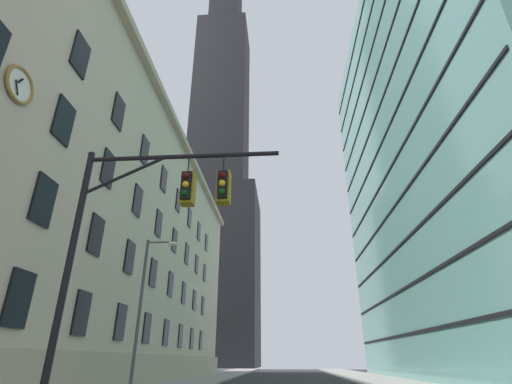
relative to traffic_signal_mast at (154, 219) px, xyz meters
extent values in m
cube|color=#BCAF93|center=(-14.23, 20.36, 6.36)|extent=(15.00, 60.06, 23.89)
cube|color=tan|center=(-6.48, 20.36, 17.60)|extent=(0.70, 60.06, 0.60)
cube|color=tan|center=(-6.58, 20.36, -4.48)|extent=(0.50, 60.06, 2.20)
cube|color=black|center=(-6.68, 4.33, -1.58)|extent=(0.14, 1.40, 2.20)
cube|color=black|center=(-6.68, 9.33, -1.58)|extent=(0.14, 1.40, 2.20)
cube|color=black|center=(-6.68, 14.33, -1.58)|extent=(0.14, 1.40, 2.20)
cube|color=black|center=(-6.68, 19.33, -1.58)|extent=(0.14, 1.40, 2.20)
cube|color=black|center=(-6.68, 24.33, -1.58)|extent=(0.14, 1.40, 2.20)
cube|color=black|center=(-6.68, 29.33, -1.58)|extent=(0.14, 1.40, 2.20)
cube|color=black|center=(-6.68, 34.33, -1.58)|extent=(0.14, 1.40, 2.20)
cube|color=black|center=(-6.68, 39.33, -1.58)|extent=(0.14, 1.40, 2.20)
cube|color=black|center=(-6.68, 4.33, 2.62)|extent=(0.14, 1.40, 2.20)
cube|color=black|center=(-6.68, 9.33, 2.62)|extent=(0.14, 1.40, 2.20)
cube|color=black|center=(-6.68, 14.33, 2.62)|extent=(0.14, 1.40, 2.20)
cube|color=black|center=(-6.68, 19.33, 2.62)|extent=(0.14, 1.40, 2.20)
cube|color=black|center=(-6.68, 24.33, 2.62)|extent=(0.14, 1.40, 2.20)
cube|color=black|center=(-6.68, 29.33, 2.62)|extent=(0.14, 1.40, 2.20)
cube|color=black|center=(-6.68, 34.33, 2.62)|extent=(0.14, 1.40, 2.20)
cube|color=black|center=(-6.68, 39.33, 2.62)|extent=(0.14, 1.40, 2.20)
cube|color=black|center=(-6.68, 4.33, 6.82)|extent=(0.14, 1.40, 2.20)
cube|color=black|center=(-6.68, 9.33, 6.82)|extent=(0.14, 1.40, 2.20)
cube|color=black|center=(-6.68, 14.33, 6.82)|extent=(0.14, 1.40, 2.20)
cube|color=black|center=(-6.68, 19.33, 6.82)|extent=(0.14, 1.40, 2.20)
cube|color=black|center=(-6.68, 24.33, 6.82)|extent=(0.14, 1.40, 2.20)
cube|color=black|center=(-6.68, 29.33, 6.82)|extent=(0.14, 1.40, 2.20)
cube|color=black|center=(-6.68, 34.33, 6.82)|extent=(0.14, 1.40, 2.20)
cube|color=black|center=(-6.68, 39.33, 6.82)|extent=(0.14, 1.40, 2.20)
cube|color=black|center=(-6.68, 4.33, 11.02)|extent=(0.14, 1.40, 2.20)
cube|color=black|center=(-6.68, 9.33, 11.02)|extent=(0.14, 1.40, 2.20)
cube|color=black|center=(-6.68, 14.33, 11.02)|extent=(0.14, 1.40, 2.20)
cube|color=black|center=(-6.68, 19.33, 11.02)|extent=(0.14, 1.40, 2.20)
cube|color=black|center=(-6.68, 24.33, 11.02)|extent=(0.14, 1.40, 2.20)
cube|color=black|center=(-6.68, 29.33, 11.02)|extent=(0.14, 1.40, 2.20)
cube|color=black|center=(-6.68, 34.33, 11.02)|extent=(0.14, 1.40, 2.20)
cube|color=black|center=(-6.68, 39.33, 11.02)|extent=(0.14, 1.40, 2.20)
torus|color=olive|center=(-6.61, 1.16, 6.32)|extent=(0.14, 1.59, 1.59)
cylinder|color=silver|center=(-6.65, 1.16, 6.32)|extent=(0.05, 1.37, 1.37)
cube|color=black|center=(-6.58, 1.07, 6.48)|extent=(0.03, 0.27, 0.39)
cube|color=black|center=(-6.58, 1.00, 6.08)|extent=(0.03, 0.37, 0.55)
cube|color=black|center=(-15.75, 94.78, 18.18)|extent=(25.14, 25.14, 47.52)
cube|color=black|center=(-15.75, 94.78, 76.50)|extent=(17.60, 17.60, 69.12)
cube|color=slate|center=(24.02, 26.81, 17.92)|extent=(17.51, 45.23, 47.00)
cube|color=black|center=(15.23, 26.81, -1.58)|extent=(0.12, 44.23, 0.24)
cube|color=black|center=(15.23, 26.81, 2.42)|extent=(0.12, 44.23, 0.24)
cube|color=black|center=(15.23, 26.81, 6.42)|extent=(0.12, 44.23, 0.24)
cube|color=black|center=(15.23, 26.81, 10.42)|extent=(0.12, 44.23, 0.24)
cube|color=black|center=(15.23, 26.81, 14.42)|extent=(0.12, 44.23, 0.24)
cube|color=black|center=(15.23, 26.81, 18.42)|extent=(0.12, 44.23, 0.24)
cube|color=black|center=(15.23, 26.81, 22.42)|extent=(0.12, 44.23, 0.24)
cube|color=black|center=(15.23, 26.81, 26.42)|extent=(0.12, 44.23, 0.24)
cube|color=black|center=(15.23, 26.81, 30.42)|extent=(0.12, 44.23, 0.24)
cube|color=black|center=(15.23, 26.81, 34.42)|extent=(0.12, 44.23, 0.24)
cube|color=black|center=(15.23, 26.81, 38.42)|extent=(0.12, 44.23, 0.24)
cylinder|color=black|center=(-2.29, -0.05, -1.57)|extent=(0.20, 0.20, 7.73)
cylinder|color=black|center=(0.72, -0.05, 2.04)|extent=(6.01, 0.14, 0.14)
cylinder|color=black|center=(-1.09, -0.05, 1.44)|extent=(2.48, 0.10, 1.27)
cylinder|color=black|center=(0.92, -0.05, 1.74)|extent=(0.04, 0.04, 0.60)
cube|color=black|center=(0.92, -0.05, 0.99)|extent=(0.30, 0.30, 0.90)
cube|color=olive|center=(0.92, 0.12, 0.99)|extent=(0.40, 0.40, 1.04)
sphere|color=#450808|center=(0.92, -0.21, 1.27)|extent=(0.20, 0.20, 0.20)
sphere|color=yellow|center=(0.92, -0.21, 0.99)|extent=(0.20, 0.20, 0.20)
sphere|color=#083D10|center=(0.92, -0.21, 0.71)|extent=(0.20, 0.20, 0.20)
cylinder|color=black|center=(2.02, -0.05, 1.74)|extent=(0.04, 0.04, 0.60)
cube|color=black|center=(2.02, -0.05, 0.99)|extent=(0.30, 0.30, 0.90)
cube|color=olive|center=(2.02, 0.12, 0.99)|extent=(0.40, 0.40, 1.04)
sphere|color=#450808|center=(2.02, -0.21, 1.27)|extent=(0.20, 0.20, 0.20)
sphere|color=yellow|center=(2.02, -0.21, 0.99)|extent=(0.20, 0.20, 0.20)
sphere|color=#083D10|center=(2.02, -0.21, 0.71)|extent=(0.20, 0.20, 0.20)
cylinder|color=#47474C|center=(-4.31, 11.13, -1.31)|extent=(0.18, 0.18, 8.24)
cylinder|color=#47474C|center=(-3.55, 11.13, 2.66)|extent=(1.50, 0.10, 0.10)
ellipsoid|color=#EFE5C6|center=(-2.80, 11.13, 2.56)|extent=(0.56, 0.32, 0.24)
camera|label=1|loc=(3.74, -10.12, -3.80)|focal=26.26mm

